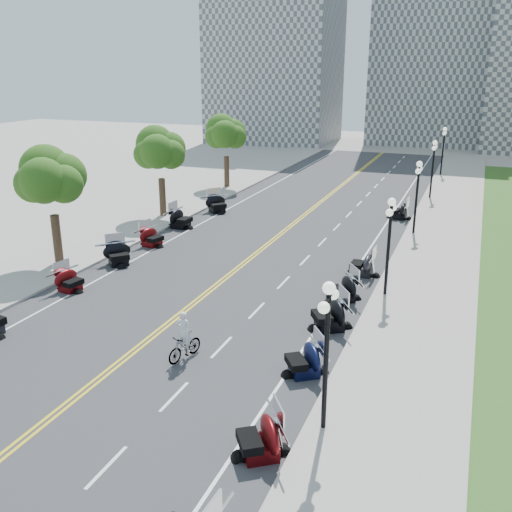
% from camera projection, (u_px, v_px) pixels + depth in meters
% --- Properties ---
extents(ground, '(160.00, 160.00, 0.00)m').
position_uv_depth(ground, '(197.00, 301.00, 28.26)').
color(ground, gray).
extents(road, '(16.00, 90.00, 0.01)m').
position_uv_depth(road, '(267.00, 245.00, 37.10)').
color(road, '#333335').
rests_on(road, ground).
extents(centerline_yellow_a, '(0.12, 90.00, 0.00)m').
position_uv_depth(centerline_yellow_a, '(265.00, 245.00, 37.13)').
color(centerline_yellow_a, yellow).
rests_on(centerline_yellow_a, road).
extents(centerline_yellow_b, '(0.12, 90.00, 0.00)m').
position_uv_depth(centerline_yellow_b, '(268.00, 245.00, 37.05)').
color(centerline_yellow_b, yellow).
rests_on(centerline_yellow_b, road).
extents(edge_line_north, '(0.12, 90.00, 0.00)m').
position_uv_depth(edge_line_north, '(364.00, 256.00, 34.88)').
color(edge_line_north, white).
rests_on(edge_line_north, road).
extents(edge_line_south, '(0.12, 90.00, 0.00)m').
position_uv_depth(edge_line_south, '(180.00, 235.00, 39.31)').
color(edge_line_south, white).
rests_on(edge_line_south, road).
extents(lane_dash_3, '(0.12, 2.00, 0.00)m').
position_uv_depth(lane_dash_3, '(107.00, 467.00, 16.55)').
color(lane_dash_3, white).
rests_on(lane_dash_3, road).
extents(lane_dash_4, '(0.12, 2.00, 0.00)m').
position_uv_depth(lane_dash_4, '(174.00, 396.00, 20.08)').
color(lane_dash_4, white).
rests_on(lane_dash_4, road).
extents(lane_dash_5, '(0.12, 2.00, 0.00)m').
position_uv_depth(lane_dash_5, '(222.00, 347.00, 23.62)').
color(lane_dash_5, white).
rests_on(lane_dash_5, road).
extents(lane_dash_6, '(0.12, 2.00, 0.00)m').
position_uv_depth(lane_dash_6, '(257.00, 311.00, 27.15)').
color(lane_dash_6, white).
rests_on(lane_dash_6, road).
extents(lane_dash_7, '(0.12, 2.00, 0.00)m').
position_uv_depth(lane_dash_7, '(284.00, 282.00, 30.69)').
color(lane_dash_7, white).
rests_on(lane_dash_7, road).
extents(lane_dash_8, '(0.12, 2.00, 0.00)m').
position_uv_depth(lane_dash_8, '(305.00, 260.00, 34.22)').
color(lane_dash_8, white).
rests_on(lane_dash_8, road).
extents(lane_dash_9, '(0.12, 2.00, 0.00)m').
position_uv_depth(lane_dash_9, '(322.00, 242.00, 37.75)').
color(lane_dash_9, white).
rests_on(lane_dash_9, road).
extents(lane_dash_10, '(0.12, 2.00, 0.00)m').
position_uv_depth(lane_dash_10, '(337.00, 227.00, 41.29)').
color(lane_dash_10, white).
rests_on(lane_dash_10, road).
extents(lane_dash_11, '(0.12, 2.00, 0.00)m').
position_uv_depth(lane_dash_11, '(349.00, 214.00, 44.82)').
color(lane_dash_11, white).
rests_on(lane_dash_11, road).
extents(lane_dash_12, '(0.12, 2.00, 0.00)m').
position_uv_depth(lane_dash_12, '(359.00, 203.00, 48.36)').
color(lane_dash_12, white).
rests_on(lane_dash_12, road).
extents(lane_dash_13, '(0.12, 2.00, 0.00)m').
position_uv_depth(lane_dash_13, '(368.00, 194.00, 51.89)').
color(lane_dash_13, white).
rests_on(lane_dash_13, road).
extents(lane_dash_14, '(0.12, 2.00, 0.00)m').
position_uv_depth(lane_dash_14, '(376.00, 186.00, 55.42)').
color(lane_dash_14, white).
rests_on(lane_dash_14, road).
extents(lane_dash_15, '(0.12, 2.00, 0.00)m').
position_uv_depth(lane_dash_15, '(383.00, 179.00, 58.96)').
color(lane_dash_15, white).
rests_on(lane_dash_15, road).
extents(lane_dash_16, '(0.12, 2.00, 0.00)m').
position_uv_depth(lane_dash_16, '(389.00, 172.00, 62.49)').
color(lane_dash_16, white).
rests_on(lane_dash_16, road).
extents(lane_dash_17, '(0.12, 2.00, 0.00)m').
position_uv_depth(lane_dash_17, '(394.00, 167.00, 66.03)').
color(lane_dash_17, white).
rests_on(lane_dash_17, road).
extents(lane_dash_18, '(0.12, 2.00, 0.00)m').
position_uv_depth(lane_dash_18, '(399.00, 162.00, 69.56)').
color(lane_dash_18, white).
rests_on(lane_dash_18, road).
extents(lane_dash_19, '(0.12, 2.00, 0.00)m').
position_uv_depth(lane_dash_19, '(404.00, 157.00, 73.10)').
color(lane_dash_19, white).
rests_on(lane_dash_19, road).
extents(sidewalk_north, '(5.00, 90.00, 0.15)m').
position_uv_depth(sidewalk_north, '(434.00, 263.00, 33.44)').
color(sidewalk_north, '#9E9991').
rests_on(sidewalk_north, ground).
extents(sidewalk_south, '(5.00, 90.00, 0.15)m').
position_uv_depth(sidewalk_south, '(129.00, 228.00, 40.70)').
color(sidewalk_south, '#9E9991').
rests_on(sidewalk_south, ground).
extents(distant_block_a, '(18.00, 14.00, 26.00)m').
position_uv_depth(distant_block_a, '(275.00, 53.00, 85.15)').
color(distant_block_a, gray).
rests_on(distant_block_a, ground).
extents(distant_block_b, '(16.00, 12.00, 30.00)m').
position_uv_depth(distant_block_b, '(433.00, 38.00, 82.22)').
color(distant_block_b, gray).
rests_on(distant_block_b, ground).
extents(street_lamp_1, '(0.50, 1.20, 4.90)m').
position_uv_depth(street_lamp_1, '(326.00, 358.00, 17.40)').
color(street_lamp_1, black).
rests_on(street_lamp_1, sidewalk_north).
extents(street_lamp_2, '(0.50, 1.20, 4.90)m').
position_uv_depth(street_lamp_2, '(388.00, 248.00, 28.00)').
color(street_lamp_2, black).
rests_on(street_lamp_2, sidewalk_north).
extents(street_lamp_3, '(0.50, 1.20, 4.90)m').
position_uv_depth(street_lamp_3, '(416.00, 198.00, 38.60)').
color(street_lamp_3, black).
rests_on(street_lamp_3, sidewalk_north).
extents(street_lamp_4, '(0.50, 1.20, 4.90)m').
position_uv_depth(street_lamp_4, '(432.00, 170.00, 49.21)').
color(street_lamp_4, black).
rests_on(street_lamp_4, sidewalk_north).
extents(street_lamp_5, '(0.50, 1.20, 4.90)m').
position_uv_depth(street_lamp_5, '(443.00, 151.00, 59.81)').
color(street_lamp_5, black).
rests_on(street_lamp_5, sidewalk_north).
extents(tree_2, '(4.80, 4.80, 9.20)m').
position_uv_depth(tree_2, '(51.00, 185.00, 31.98)').
color(tree_2, '#235619').
rests_on(tree_2, sidewalk_south).
extents(tree_3, '(4.80, 4.80, 9.20)m').
position_uv_depth(tree_3, '(160.00, 155.00, 42.59)').
color(tree_3, '#235619').
rests_on(tree_3, sidewalk_south).
extents(tree_4, '(4.80, 4.80, 9.20)m').
position_uv_depth(tree_4, '(226.00, 138.00, 53.19)').
color(tree_4, '#235619').
rests_on(tree_4, sidewalk_south).
extents(motorcycle_n_3, '(2.77, 2.77, 1.39)m').
position_uv_depth(motorcycle_n_3, '(260.00, 436.00, 16.83)').
color(motorcycle_n_3, '#590A0C').
rests_on(motorcycle_n_3, road).
extents(motorcycle_n_4, '(2.76, 2.76, 1.39)m').
position_uv_depth(motorcycle_n_4, '(304.00, 358.00, 21.34)').
color(motorcycle_n_4, black).
rests_on(motorcycle_n_4, road).
extents(motorcycle_n_5, '(3.02, 3.02, 1.53)m').
position_uv_depth(motorcycle_n_5, '(330.00, 313.00, 25.06)').
color(motorcycle_n_5, black).
rests_on(motorcycle_n_5, road).
extents(motorcycle_n_6, '(2.79, 2.79, 1.40)m').
position_uv_depth(motorcycle_n_6, '(343.00, 287.00, 28.13)').
color(motorcycle_n_6, black).
rests_on(motorcycle_n_6, road).
extents(motorcycle_n_7, '(2.06, 2.06, 1.41)m').
position_uv_depth(motorcycle_n_7, '(363.00, 263.00, 31.58)').
color(motorcycle_n_7, black).
rests_on(motorcycle_n_7, road).
extents(motorcycle_n_10, '(2.13, 2.13, 1.44)m').
position_uv_depth(motorcycle_n_10, '(399.00, 210.00, 43.35)').
color(motorcycle_n_10, black).
rests_on(motorcycle_n_10, road).
extents(motorcycle_s_5, '(2.11, 2.11, 1.26)m').
position_uv_depth(motorcycle_s_5, '(69.00, 279.00, 29.38)').
color(motorcycle_s_5, '#590A0C').
rests_on(motorcycle_s_5, road).
extents(motorcycle_s_6, '(2.89, 2.89, 1.43)m').
position_uv_depth(motorcycle_s_6, '(118.00, 253.00, 33.26)').
color(motorcycle_s_6, black).
rests_on(motorcycle_s_6, road).
extents(motorcycle_s_7, '(2.29, 2.29, 1.34)m').
position_uv_depth(motorcycle_s_7, '(152.00, 236.00, 36.72)').
color(motorcycle_s_7, '#590A0C').
rests_on(motorcycle_s_7, road).
extents(motorcycle_s_8, '(2.28, 2.28, 1.52)m').
position_uv_depth(motorcycle_s_8, '(180.00, 218.00, 40.85)').
color(motorcycle_s_8, black).
rests_on(motorcycle_s_8, road).
extents(motorcycle_s_9, '(3.01, 3.01, 1.49)m').
position_uv_depth(motorcycle_s_9, '(217.00, 203.00, 45.30)').
color(motorcycle_s_9, black).
rests_on(motorcycle_s_9, road).
extents(bicycle, '(0.97, 1.87, 1.08)m').
position_uv_depth(bicycle, '(185.00, 347.00, 22.51)').
color(bicycle, '#A51414').
rests_on(bicycle, road).
extents(cyclist_rider, '(0.62, 0.41, 1.71)m').
position_uv_depth(cyclist_rider, '(183.00, 314.00, 22.07)').
color(cyclist_rider, silver).
rests_on(cyclist_rider, bicycle).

